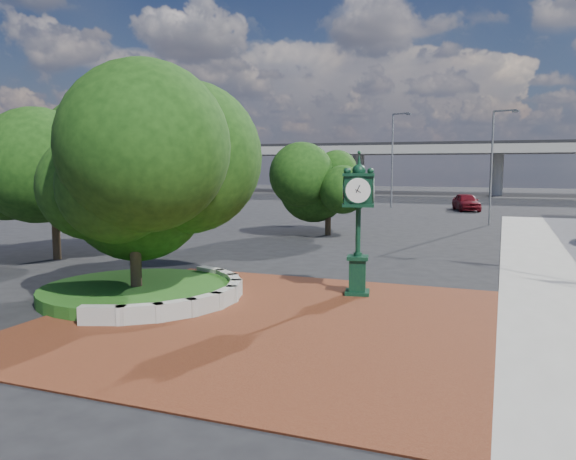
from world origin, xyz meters
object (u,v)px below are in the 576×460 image
Objects in this scene: parked_car at (466,202)px; post_clock at (358,218)px; street_lamp_near at (495,158)px; street_lamp_far at (394,153)px.

post_clock is at bearing -108.28° from parked_car.
post_clock is at bearing -98.47° from street_lamp_near.
street_lamp_near is at bearing 81.53° from post_clock.
street_lamp_near reaches higher than post_clock.
parked_car is at bearing 88.26° from post_clock.
street_lamp_near is at bearing -95.22° from parked_car.
parked_car is 0.60× the size of street_lamp_near.
street_lamp_far reaches higher than parked_car.
parked_car is 0.52× the size of street_lamp_far.
post_clock is 0.58× the size of street_lamp_near.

